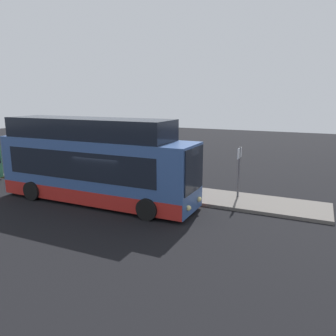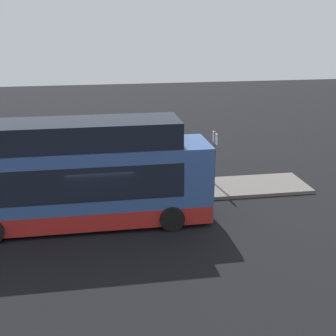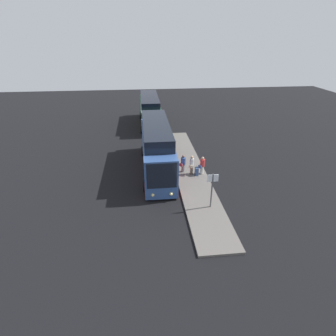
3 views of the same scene
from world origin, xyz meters
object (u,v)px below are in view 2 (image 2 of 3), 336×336
object	(u,v)px
passenger_waiting	(102,181)
sign_post	(215,150)
suitcase	(118,182)
passenger_with_bags	(113,169)
passenger_boarding	(112,174)
bus_lead	(75,180)

from	to	relation	value
passenger_waiting	sign_post	size ratio (longest dim) A/B	0.60
suitcase	sign_post	size ratio (longest dim) A/B	0.36
passenger_waiting	passenger_with_bags	xyz separation A→B (m)	(0.57, 1.56, 0.02)
passenger_with_bags	sign_post	bearing A→B (deg)	137.32
passenger_with_bags	suitcase	distance (m)	0.73
passenger_waiting	sign_post	bearing A→B (deg)	146.69
passenger_waiting	passenger_with_bags	size ratio (longest dim) A/B	0.99
suitcase	sign_post	world-z (taller)	sign_post
passenger_waiting	suitcase	world-z (taller)	passenger_waiting
passenger_with_bags	passenger_waiting	bearing A→B (deg)	32.93
passenger_boarding	passenger_waiting	xyz separation A→B (m)	(-0.47, -0.66, -0.09)
suitcase	passenger_waiting	bearing A→B (deg)	-125.33
bus_lead	passenger_waiting	distance (m)	2.61
passenger_with_bags	passenger_boarding	bearing A→B (deg)	46.83
passenger_boarding	passenger_with_bags	size ratio (longest dim) A/B	1.06
bus_lead	passenger_boarding	world-z (taller)	bus_lead
passenger_boarding	passenger_with_bags	distance (m)	0.91
passenger_with_bags	bus_lead	bearing A→B (deg)	29.44
passenger_waiting	sign_post	xyz separation A→B (m)	(5.42, 1.09, 0.85)
passenger_with_bags	sign_post	xyz separation A→B (m)	(4.86, -0.47, 0.83)
passenger_waiting	suitcase	size ratio (longest dim) A/B	1.68
bus_lead	passenger_boarding	bearing A→B (deg)	61.79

